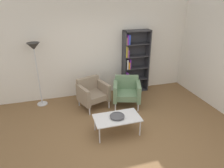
{
  "coord_description": "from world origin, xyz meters",
  "views": [
    {
      "loc": [
        -1.25,
        -3.29,
        2.85
      ],
      "look_at": [
        -0.03,
        0.84,
        0.95
      ],
      "focal_mm": 32.92,
      "sensor_mm": 36.0,
      "label": 1
    }
  ],
  "objects_px": {
    "floor_lamp_torchiere": "(35,54)",
    "armchair_by_bookshelf": "(127,91)",
    "bookshelf_tall": "(133,62)",
    "decorative_bowl": "(117,116)",
    "armchair_near_window": "(92,92)",
    "coffee_table_low": "(117,119)"
  },
  "relations": [
    {
      "from": "coffee_table_low",
      "to": "armchair_near_window",
      "type": "xyz_separation_m",
      "value": [
        -0.28,
        1.33,
        0.05
      ]
    },
    {
      "from": "coffee_table_low",
      "to": "armchair_by_bookshelf",
      "type": "bearing_deg",
      "value": 60.81
    },
    {
      "from": "coffee_table_low",
      "to": "armchair_near_window",
      "type": "distance_m",
      "value": 1.36
    },
    {
      "from": "bookshelf_tall",
      "to": "armchair_near_window",
      "type": "xyz_separation_m",
      "value": [
        -1.42,
        -0.63,
        -0.52
      ]
    },
    {
      "from": "decorative_bowl",
      "to": "armchair_by_bookshelf",
      "type": "xyz_separation_m",
      "value": [
        0.65,
        1.16,
        -0.02
      ]
    },
    {
      "from": "bookshelf_tall",
      "to": "decorative_bowl",
      "type": "bearing_deg",
      "value": -120.13
    },
    {
      "from": "floor_lamp_torchiere",
      "to": "armchair_by_bookshelf",
      "type": "bearing_deg",
      "value": -16.56
    },
    {
      "from": "decorative_bowl",
      "to": "armchair_by_bookshelf",
      "type": "bearing_deg",
      "value": 60.81
    },
    {
      "from": "bookshelf_tall",
      "to": "floor_lamp_torchiere",
      "type": "relative_size",
      "value": 1.09
    },
    {
      "from": "armchair_near_window",
      "to": "armchair_by_bookshelf",
      "type": "bearing_deg",
      "value": -29.62
    },
    {
      "from": "armchair_near_window",
      "to": "decorative_bowl",
      "type": "bearing_deg",
      "value": -97.15
    },
    {
      "from": "coffee_table_low",
      "to": "decorative_bowl",
      "type": "distance_m",
      "value": 0.07
    },
    {
      "from": "bookshelf_tall",
      "to": "decorative_bowl",
      "type": "xyz_separation_m",
      "value": [
        -1.14,
        -1.96,
        -0.5
      ]
    },
    {
      "from": "coffee_table_low",
      "to": "floor_lamp_torchiere",
      "type": "relative_size",
      "value": 0.57
    },
    {
      "from": "coffee_table_low",
      "to": "decorative_bowl",
      "type": "height_order",
      "value": "decorative_bowl"
    },
    {
      "from": "bookshelf_tall",
      "to": "coffee_table_low",
      "type": "bearing_deg",
      "value": -120.13
    },
    {
      "from": "armchair_by_bookshelf",
      "to": "floor_lamp_torchiere",
      "type": "relative_size",
      "value": 0.51
    },
    {
      "from": "armchair_near_window",
      "to": "floor_lamp_torchiere",
      "type": "xyz_separation_m",
      "value": [
        -1.34,
        0.5,
        1.03
      ]
    },
    {
      "from": "bookshelf_tall",
      "to": "armchair_by_bookshelf",
      "type": "bearing_deg",
      "value": -121.44
    },
    {
      "from": "armchair_near_window",
      "to": "armchair_by_bookshelf",
      "type": "xyz_separation_m",
      "value": [
        0.92,
        -0.17,
        0.0
      ]
    },
    {
      "from": "decorative_bowl",
      "to": "armchair_by_bookshelf",
      "type": "distance_m",
      "value": 1.32
    },
    {
      "from": "armchair_near_window",
      "to": "floor_lamp_torchiere",
      "type": "height_order",
      "value": "floor_lamp_torchiere"
    }
  ]
}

